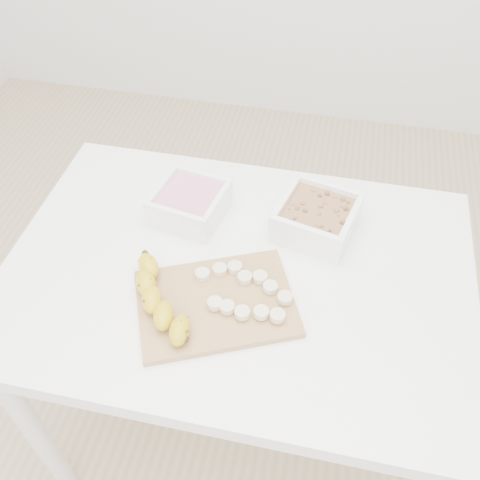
% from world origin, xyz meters
% --- Properties ---
extents(ground, '(3.50, 3.50, 0.00)m').
position_xyz_m(ground, '(0.00, 0.00, 0.00)').
color(ground, '#C6AD89').
rests_on(ground, ground).
extents(table, '(1.00, 0.70, 0.75)m').
position_xyz_m(table, '(0.00, 0.00, 0.65)').
color(table, white).
rests_on(table, ground).
extents(bowl_yogurt, '(0.18, 0.18, 0.07)m').
position_xyz_m(bowl_yogurt, '(-0.14, 0.14, 0.79)').
color(bowl_yogurt, white).
rests_on(bowl_yogurt, table).
extents(bowl_granola, '(0.20, 0.20, 0.08)m').
position_xyz_m(bowl_granola, '(0.15, 0.15, 0.79)').
color(bowl_granola, white).
rests_on(bowl_granola, table).
extents(cutting_board, '(0.37, 0.33, 0.01)m').
position_xyz_m(cutting_board, '(-0.02, -0.10, 0.76)').
color(cutting_board, '#A9834C').
rests_on(cutting_board, table).
extents(banana, '(0.16, 0.23, 0.04)m').
position_xyz_m(banana, '(-0.12, -0.14, 0.78)').
color(banana, '#BB9B12').
rests_on(banana, cutting_board).
extents(banana_slices, '(0.21, 0.14, 0.02)m').
position_xyz_m(banana_slices, '(0.03, -0.07, 0.77)').
color(banana_slices, beige).
rests_on(banana_slices, cutting_board).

